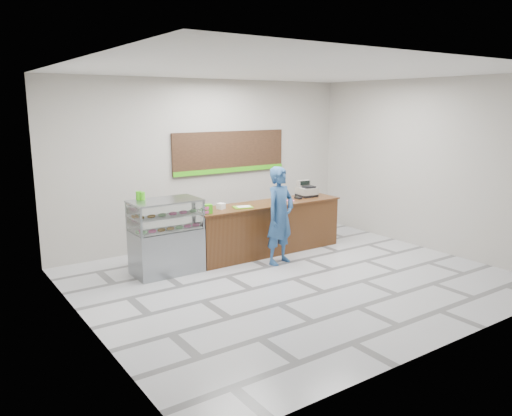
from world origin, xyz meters
TOP-DOWN VIEW (x-y plane):
  - floor at (0.00, 0.00)m, footprint 7.00×7.00m
  - back_wall at (0.00, 3.00)m, footprint 7.00×0.00m
  - ceiling at (0.00, 0.00)m, footprint 7.00×7.00m
  - sales_counter at (0.55, 1.55)m, footprint 3.26×0.76m
  - display_case at (-1.67, 1.55)m, footprint 1.22×0.72m
  - menu_board at (0.55, 2.96)m, footprint 2.80×0.06m
  - cash_register at (1.66, 1.66)m, footprint 0.40×0.42m
  - card_terminal at (1.34, 1.55)m, footprint 0.08×0.17m
  - serving_tray at (-0.11, 1.44)m, footprint 0.42×0.35m
  - napkin_box at (-0.52, 1.57)m, footprint 0.15×0.15m
  - straw_cup at (-0.95, 1.67)m, footprint 0.09×0.09m
  - promo_box at (-0.95, 1.36)m, footprint 0.21×0.16m
  - donut_decal at (1.08, 1.48)m, footprint 0.18×0.18m
  - green_cup_left at (-2.04, 1.83)m, footprint 0.10×0.10m
  - green_cup_right at (-1.99, 1.77)m, footprint 0.09×0.09m
  - customer at (0.34, 0.85)m, footprint 0.76×0.59m

SIDE VIEW (x-z plane):
  - floor at x=0.00m, z-range 0.00..0.00m
  - sales_counter at x=0.55m, z-range 0.00..1.03m
  - display_case at x=-1.67m, z-range 0.01..1.34m
  - customer at x=0.34m, z-range 0.00..1.85m
  - donut_decal at x=1.08m, z-range 1.03..1.03m
  - serving_tray at x=-0.11m, z-range 1.03..1.05m
  - card_terminal at x=1.34m, z-range 1.03..1.07m
  - napkin_box at x=-0.52m, z-range 1.03..1.14m
  - straw_cup at x=-0.95m, z-range 1.03..1.16m
  - promo_box at x=-0.95m, z-range 1.03..1.20m
  - cash_register at x=1.66m, z-range 0.99..1.33m
  - green_cup_right at x=-1.99m, z-range 1.33..1.47m
  - green_cup_left at x=-2.04m, z-range 1.33..1.48m
  - back_wall at x=0.00m, z-range -1.75..5.25m
  - menu_board at x=0.55m, z-range 1.48..2.38m
  - ceiling at x=0.00m, z-range 3.50..3.50m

